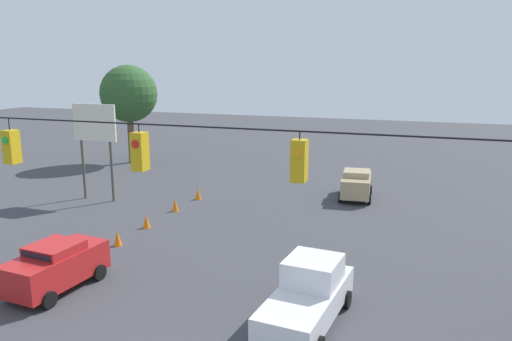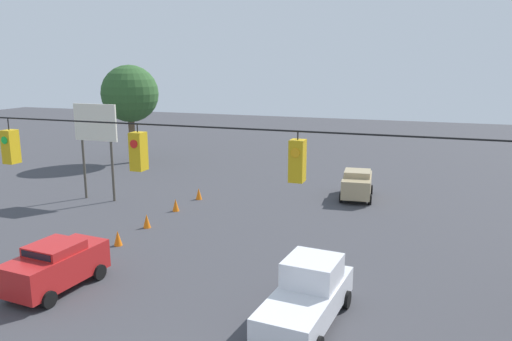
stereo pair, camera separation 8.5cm
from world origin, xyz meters
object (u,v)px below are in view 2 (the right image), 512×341
pickup_truck_white_crossing_near (308,295)px  traffic_cone_fifth (176,205)px  traffic_cone_nearest (32,286)px  tree_horizon_left (130,94)px  sedan_tan_oncoming_deep (357,184)px  traffic_cone_farthest (199,194)px  overhead_signal_span (142,217)px  sedan_red_parked_shoulder (56,265)px  traffic_cone_second (81,259)px  traffic_cone_fourth (147,221)px  roadside_billboard (96,132)px  traffic_cone_third (118,238)px

pickup_truck_white_crossing_near → traffic_cone_fifth: pickup_truck_white_crossing_near is taller
traffic_cone_nearest → tree_horizon_left: tree_horizon_left is taller
sedan_tan_oncoming_deep → traffic_cone_nearest: 20.51m
pickup_truck_white_crossing_near → traffic_cone_farthest: 16.54m
overhead_signal_span → sedan_red_parked_shoulder: overhead_signal_span is taller
traffic_cone_second → sedan_tan_oncoming_deep: bearing=-122.0°
overhead_signal_span → traffic_cone_fifth: bearing=-64.0°
traffic_cone_fourth → tree_horizon_left: size_ratio=0.09×
sedan_red_parked_shoulder → traffic_cone_fifth: 10.86m
traffic_cone_fifth → sedan_tan_oncoming_deep: bearing=-146.3°
sedan_red_parked_shoulder → traffic_cone_fifth: size_ratio=5.63×
traffic_cone_second → roadside_billboard: size_ratio=0.12×
overhead_signal_span → traffic_cone_third: (7.20, -8.97, -4.51)m
sedan_tan_oncoming_deep → roadside_billboard: size_ratio=0.65×
sedan_tan_oncoming_deep → sedan_red_parked_shoulder: bearing=62.3°
pickup_truck_white_crossing_near → traffic_cone_fifth: size_ratio=7.12×
overhead_signal_span → traffic_cone_third: size_ratio=26.31×
traffic_cone_fourth → pickup_truck_white_crossing_near: bearing=146.9°
traffic_cone_second → traffic_cone_fourth: 5.59m
pickup_truck_white_crossing_near → traffic_cone_third: pickup_truck_white_crossing_near is taller
roadside_billboard → sedan_red_parked_shoulder: bearing=119.5°
traffic_cone_farthest → roadside_billboard: size_ratio=0.12×
traffic_cone_fourth → traffic_cone_fifth: same height
traffic_cone_third → traffic_cone_fifth: 6.03m
sedan_tan_oncoming_deep → traffic_cone_third: size_ratio=5.37×
traffic_cone_nearest → traffic_cone_fifth: size_ratio=1.00×
traffic_cone_third → traffic_cone_fourth: 2.78m
traffic_cone_nearest → traffic_cone_fourth: size_ratio=1.00×
sedan_red_parked_shoulder → traffic_cone_nearest: bearing=56.0°
sedan_red_parked_shoulder → traffic_cone_third: size_ratio=5.63×
pickup_truck_white_crossing_near → overhead_signal_span: bearing=57.3°
pickup_truck_white_crossing_near → traffic_cone_farthest: pickup_truck_white_crossing_near is taller
traffic_cone_nearest → traffic_cone_second: size_ratio=1.00×
traffic_cone_nearest → overhead_signal_span: bearing=154.7°
pickup_truck_white_crossing_near → traffic_cone_second: (10.31, -1.24, -0.60)m
traffic_cone_fifth → traffic_cone_farthest: (-0.15, -2.83, 0.00)m
overhead_signal_span → pickup_truck_white_crossing_near: (-3.16, -4.92, -3.91)m
pickup_truck_white_crossing_near → roadside_billboard: size_ratio=0.86×
sedan_red_parked_shoulder → traffic_cone_farthest: sedan_red_parked_shoulder is taller
traffic_cone_fifth → roadside_billboard: bearing=-6.7°
traffic_cone_second → traffic_cone_fifth: same height
traffic_cone_farthest → roadside_billboard: 7.56m
overhead_signal_span → traffic_cone_fifth: size_ratio=26.31×
traffic_cone_second → traffic_cone_fourth: size_ratio=1.00×
sedan_red_parked_shoulder → traffic_cone_fourth: sedan_red_parked_shoulder is taller
traffic_cone_farthest → tree_horizon_left: (10.85, -9.17, 5.64)m
traffic_cone_third → tree_horizon_left: bearing=-59.0°
pickup_truck_white_crossing_near → traffic_cone_third: 11.14m
traffic_cone_nearest → traffic_cone_second: 2.76m
sedan_red_parked_shoulder → pickup_truck_white_crossing_near: bearing=-175.6°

